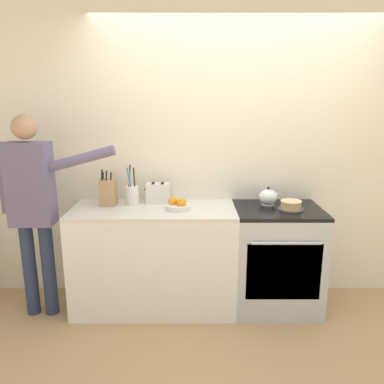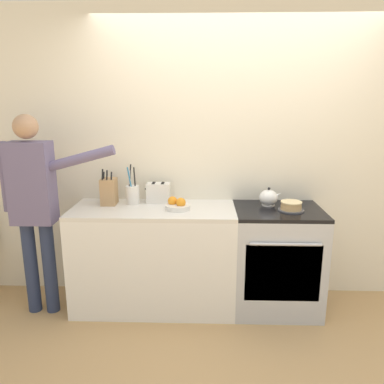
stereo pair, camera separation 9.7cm
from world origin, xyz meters
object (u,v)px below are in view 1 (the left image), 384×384
Objects in this scene: stove_range at (275,258)px; tea_kettle at (268,197)px; toaster at (157,193)px; fruit_bowl at (177,205)px; knife_block at (108,192)px; utensil_crock at (132,195)px; layer_cake at (290,205)px; person_baker at (32,200)px.

tea_kettle is (-0.07, 0.12, 0.52)m from stove_range.
tea_kettle is 0.97m from toaster.
stove_range is 0.99m from fruit_bowl.
tea_kettle is at bearing 0.21° from knife_block.
stove_range is 4.59× the size of tea_kettle.
layer_cake is at bearing -7.21° from utensil_crock.
toaster is at bearing 130.66° from fruit_bowl.
layer_cake is 0.61× the size of utensil_crock.
person_baker is at bearing -162.00° from toaster.
toaster is at bearing 175.71° from tea_kettle.
stove_range is 4.24× the size of layer_cake.
knife_block is at bearing 174.57° from layer_cake.
fruit_bowl is (-0.95, 0.01, -0.00)m from layer_cake.
knife_block is 0.19× the size of person_baker.
knife_block is at bearing 175.63° from stove_range.
utensil_crock is 0.44m from fruit_bowl.
person_baker reaches higher than utensil_crock.
person_baker is (-0.98, -0.32, 0.02)m from toaster.
person_baker is at bearing -177.48° from layer_cake.
fruit_bowl is at bearing -178.33° from stove_range.
tea_kettle is 0.89× the size of toaster.
knife_block is at bearing 167.34° from fruit_bowl.
layer_cake is 0.97× the size of toaster.
stove_range is at bearing -6.12° from utensil_crock.
utensil_crock reaches higher than knife_block.
layer_cake is 0.95m from fruit_bowl.
layer_cake is (0.09, -0.04, 0.49)m from stove_range.
layer_cake is 0.67× the size of knife_block.
person_baker is (-2.02, -0.13, 0.56)m from stove_range.
fruit_bowl is 1.17m from person_baker.
tea_kettle is at bearing 120.60° from stove_range.
stove_range is 0.53× the size of person_baker.
fruit_bowl reaches higher than layer_cake.
person_baker reaches higher than layer_cake.
tea_kettle reaches higher than fruit_bowl.
utensil_crock is (0.20, 0.02, -0.03)m from knife_block.
person_baker reaches higher than stove_range.
knife_block is 1.49× the size of fruit_bowl.
utensil_crock is 0.21× the size of person_baker.
person_baker is (-2.11, -0.09, 0.07)m from layer_cake.
toaster reaches higher than stove_range.
layer_cake is 1.36m from utensil_crock.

